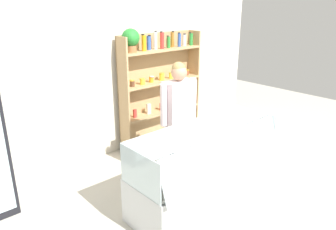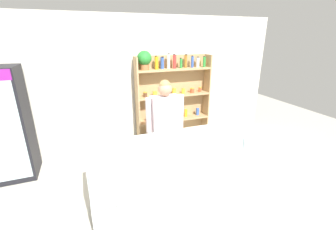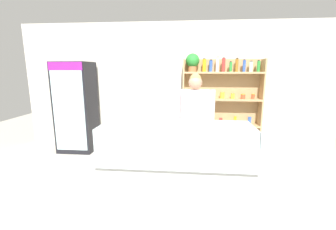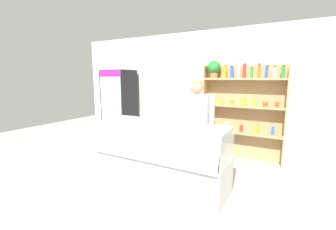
{
  "view_description": "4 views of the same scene",
  "coord_description": "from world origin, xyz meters",
  "px_view_note": "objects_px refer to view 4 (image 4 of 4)",
  "views": [
    {
      "loc": [
        -2.62,
        -2.38,
        2.44
      ],
      "look_at": [
        0.1,
        0.66,
        1.0
      ],
      "focal_mm": 35.0,
      "sensor_mm": 36.0,
      "label": 1
    },
    {
      "loc": [
        -0.79,
        -2.46,
        2.31
      ],
      "look_at": [
        0.42,
        0.72,
        1.1
      ],
      "focal_mm": 24.0,
      "sensor_mm": 36.0,
      "label": 2
    },
    {
      "loc": [
        0.28,
        -2.87,
        1.72
      ],
      "look_at": [
        -0.05,
        0.74,
        0.98
      ],
      "focal_mm": 24.0,
      "sensor_mm": 36.0,
      "label": 3
    },
    {
      "loc": [
        1.81,
        -2.83,
        1.68
      ],
      "look_at": [
        0.03,
        0.39,
        1.07
      ],
      "focal_mm": 24.0,
      "sensor_mm": 36.0,
      "label": 4
    }
  ],
  "objects_px": {
    "drinks_fridge": "(119,107)",
    "deli_display_case": "(161,167)",
    "shelving_unit": "(239,103)",
    "shop_clerk": "(196,118)"
  },
  "relations": [
    {
      "from": "shelving_unit",
      "to": "deli_display_case",
      "type": "bearing_deg",
      "value": -112.46
    },
    {
      "from": "drinks_fridge",
      "to": "deli_display_case",
      "type": "xyz_separation_m",
      "value": [
        2.2,
        -1.6,
        -0.62
      ]
    },
    {
      "from": "deli_display_case",
      "to": "shop_clerk",
      "type": "bearing_deg",
      "value": 70.74
    },
    {
      "from": "shelving_unit",
      "to": "drinks_fridge",
      "type": "bearing_deg",
      "value": -175.45
    },
    {
      "from": "shelving_unit",
      "to": "deli_display_case",
      "type": "xyz_separation_m",
      "value": [
        -0.76,
        -1.84,
        -0.85
      ]
    },
    {
      "from": "drinks_fridge",
      "to": "shelving_unit",
      "type": "bearing_deg",
      "value": 4.55
    },
    {
      "from": "shop_clerk",
      "to": "shelving_unit",
      "type": "bearing_deg",
      "value": 65.42
    },
    {
      "from": "deli_display_case",
      "to": "shop_clerk",
      "type": "distance_m",
      "value": 1.04
    },
    {
      "from": "deli_display_case",
      "to": "shop_clerk",
      "type": "height_order",
      "value": "shop_clerk"
    },
    {
      "from": "drinks_fridge",
      "to": "deli_display_case",
      "type": "relative_size",
      "value": 0.93
    }
  ]
}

